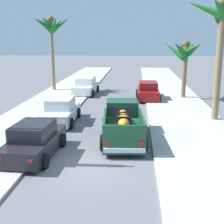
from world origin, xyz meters
TOP-DOWN VIEW (x-y plane):
  - ground_plane at (0.00, 0.00)m, footprint 160.00×160.00m
  - sidewalk_left at (-4.94, 12.00)m, footprint 4.72×60.00m
  - sidewalk_right at (4.94, 12.00)m, footprint 4.72×60.00m
  - curb_left at (-3.98, 12.00)m, footprint 0.16×60.00m
  - curb_right at (3.98, 12.00)m, footprint 0.16×60.00m
  - pickup_truck at (1.09, 3.35)m, footprint 2.47×5.33m
  - car_left_near at (-2.99, 16.37)m, footprint 2.18×4.33m
  - car_right_near at (-2.96, 6.38)m, footprint 2.09×4.29m
  - car_left_mid at (2.78, 14.21)m, footprint 2.07×4.28m
  - car_right_mid at (-2.76, 0.75)m, footprint 2.16×4.32m
  - palm_tree_left_fore at (-6.54, 18.01)m, footprint 3.65×3.70m
  - palm_tree_right_fore at (6.81, 7.59)m, footprint 4.24×3.56m
  - palm_tree_left_mid at (5.82, 14.79)m, footprint 3.44×3.86m

SIDE VIEW (x-z plane):
  - ground_plane at x=0.00m, z-range 0.00..0.00m
  - curb_left at x=-3.98m, z-range 0.00..0.10m
  - curb_right at x=3.98m, z-range 0.00..0.10m
  - sidewalk_left at x=-4.94m, z-range 0.00..0.12m
  - sidewalk_right at x=4.94m, z-range 0.00..0.12m
  - car_left_near at x=-2.99m, z-range -0.06..1.48m
  - car_right_near at x=-2.96m, z-range -0.06..1.48m
  - car_left_mid at x=2.78m, z-range -0.06..1.48m
  - car_right_mid at x=-2.76m, z-range -0.06..1.48m
  - pickup_truck at x=1.09m, z-range -0.09..1.71m
  - palm_tree_left_mid at x=5.82m, z-range 1.53..6.57m
  - palm_tree_left_fore at x=-6.54m, z-range 2.41..9.70m
  - palm_tree_right_fore at x=6.81m, z-range 2.31..9.90m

